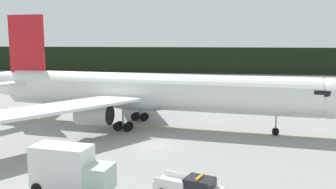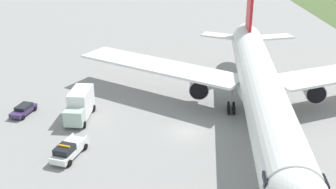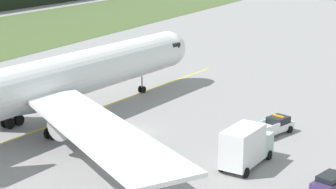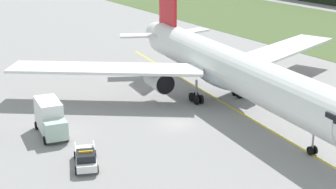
% 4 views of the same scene
% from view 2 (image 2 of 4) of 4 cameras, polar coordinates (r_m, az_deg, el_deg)
% --- Properties ---
extents(ground, '(320.00, 320.00, 0.00)m').
position_cam_2_polar(ground, '(53.29, 2.59, -5.02)').
color(ground, gray).
extents(taxiway_centerline_main, '(70.02, 8.55, 0.01)m').
position_cam_2_polar(taxiway_centerline_main, '(56.50, 11.96, -3.81)').
color(taxiway_centerline_main, yellow).
rests_on(taxiway_centerline_main, ground).
extents(airliner, '(53.58, 52.73, 15.98)m').
position_cam_2_polar(airliner, '(55.39, 12.27, 1.19)').
color(airliner, white).
rests_on(airliner, ground).
extents(ops_pickup_truck, '(5.71, 3.58, 1.94)m').
position_cam_2_polar(ops_pickup_truck, '(48.79, -13.23, -7.31)').
color(ops_pickup_truck, white).
rests_on(ops_pickup_truck, ground).
extents(catering_truck, '(6.93, 3.32, 3.98)m').
position_cam_2_polar(catering_truck, '(57.00, -11.75, -1.35)').
color(catering_truck, '#AFC9BC').
rests_on(catering_truck, ground).
extents(staff_car, '(4.50, 2.92, 1.30)m').
position_cam_2_polar(staff_car, '(60.72, -18.85, -1.92)').
color(staff_car, '#3D2B5A').
rests_on(staff_car, ground).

